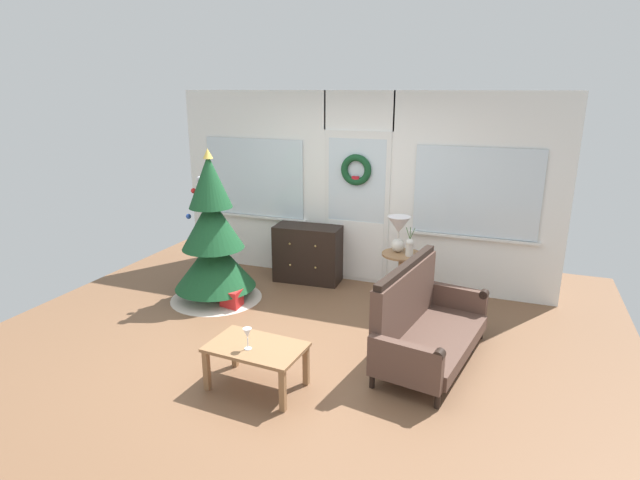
{
  "coord_description": "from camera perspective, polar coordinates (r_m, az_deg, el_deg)",
  "views": [
    {
      "loc": [
        1.95,
        -4.38,
        2.57
      ],
      "look_at": [
        0.05,
        0.55,
        1.0
      ],
      "focal_mm": 28.66,
      "sensor_mm": 36.0,
      "label": 1
    }
  ],
  "objects": [
    {
      "name": "wine_glass",
      "position": [
        4.49,
        -8.11,
        -10.35
      ],
      "size": [
        0.08,
        0.08,
        0.2
      ],
      "color": "silver",
      "rests_on": "coffee_table"
    },
    {
      "name": "flower_vase",
      "position": [
        6.1,
        9.97,
        -0.7
      ],
      "size": [
        0.11,
        0.1,
        0.35
      ],
      "color": "beige",
      "rests_on": "side_table"
    },
    {
      "name": "gift_box",
      "position": [
        6.35,
        -9.83,
        -6.48
      ],
      "size": [
        0.23,
        0.2,
        0.23
      ],
      "primitive_type": "cube",
      "color": "red",
      "rests_on": "ground"
    },
    {
      "name": "coffee_table",
      "position": [
        4.63,
        -7.14,
        -12.28
      ],
      "size": [
        0.87,
        0.57,
        0.41
      ],
      "color": "#8E6642",
      "rests_on": "ground"
    },
    {
      "name": "table_lamp",
      "position": [
        6.18,
        8.78,
        1.2
      ],
      "size": [
        0.28,
        0.28,
        0.44
      ],
      "color": "silver",
      "rests_on": "side_table"
    },
    {
      "name": "settee_sofa",
      "position": [
        5.14,
        11.38,
        -9.06
      ],
      "size": [
        0.94,
        1.66,
        0.96
      ],
      "color": "black",
      "rests_on": "ground"
    },
    {
      "name": "side_table",
      "position": [
        6.27,
        9.05,
        -3.15
      ],
      "size": [
        0.5,
        0.48,
        0.67
      ],
      "color": "#8E6642",
      "rests_on": "ground"
    },
    {
      "name": "christmas_tree",
      "position": [
        6.46,
        -11.83,
        -0.46
      ],
      "size": [
        1.15,
        1.15,
        1.9
      ],
      "color": "#4C331E",
      "rests_on": "ground"
    },
    {
      "name": "back_wall_with_door",
      "position": [
        6.87,
        4.22,
        5.72
      ],
      "size": [
        5.2,
        0.19,
        2.55
      ],
      "color": "white",
      "rests_on": "ground"
    },
    {
      "name": "dresser_cabinet",
      "position": [
        7.02,
        -1.36,
        -1.53
      ],
      "size": [
        0.93,
        0.49,
        0.78
      ],
      "color": "black",
      "rests_on": "ground"
    },
    {
      "name": "ground_plane",
      "position": [
        5.44,
        -2.63,
        -11.67
      ],
      "size": [
        6.76,
        6.76,
        0.0
      ],
      "primitive_type": "plane",
      "color": "brown"
    }
  ]
}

